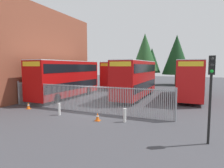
# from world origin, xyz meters

# --- Properties ---
(ground_plane) EXTENTS (100.00, 100.00, 0.00)m
(ground_plane) POSITION_xyz_m (0.00, 8.00, 0.00)
(ground_plane) COLOR #3D3D42
(depot_building_brick) EXTENTS (6.17, 21.35, 10.75)m
(depot_building_brick) POSITION_xyz_m (-11.77, 3.21, 5.37)
(depot_building_brick) COLOR brown
(depot_building_brick) RESTS_ON ground
(palisade_fence) EXTENTS (14.96, 0.14, 2.35)m
(palisade_fence) POSITION_xyz_m (-0.95, 0.00, 1.18)
(palisade_fence) COLOR gray
(palisade_fence) RESTS_ON ground
(double_decker_bus_near_gate) EXTENTS (2.54, 10.81, 4.42)m
(double_decker_bus_near_gate) POSITION_xyz_m (-6.40, 5.24, 2.42)
(double_decker_bus_near_gate) COLOR #B70C0C
(double_decker_bus_near_gate) RESTS_ON ground
(double_decker_bus_behind_fence_left) EXTENTS (2.54, 10.81, 4.42)m
(double_decker_bus_behind_fence_left) POSITION_xyz_m (1.19, 8.53, 2.42)
(double_decker_bus_behind_fence_left) COLOR #B70C0C
(double_decker_bus_behind_fence_left) RESTS_ON ground
(double_decker_bus_behind_fence_right) EXTENTS (2.54, 10.81, 4.42)m
(double_decker_bus_behind_fence_right) POSITION_xyz_m (7.23, 10.64, 2.42)
(double_decker_bus_behind_fence_right) COLOR red
(double_decker_bus_behind_fence_right) RESTS_ON ground
(double_decker_bus_far_back) EXTENTS (2.54, 10.81, 4.42)m
(double_decker_bus_far_back) POSITION_xyz_m (-4.55, 18.04, 2.42)
(double_decker_bus_far_back) COLOR red
(double_decker_bus_far_back) RESTS_ON ground
(bollard_near_left) EXTENTS (0.20, 0.20, 0.95)m
(bollard_near_left) POSITION_xyz_m (-2.00, -1.74, 0.47)
(bollard_near_left) COLOR silver
(bollard_near_left) RESTS_ON ground
(bollard_center_front) EXTENTS (0.20, 0.20, 0.95)m
(bollard_center_front) POSITION_xyz_m (3.30, -1.47, 0.47)
(bollard_center_front) COLOR silver
(bollard_center_front) RESTS_ON ground
(traffic_cone_by_gate) EXTENTS (0.34, 0.34, 0.59)m
(traffic_cone_by_gate) POSITION_xyz_m (1.47, -1.96, 0.29)
(traffic_cone_by_gate) COLOR orange
(traffic_cone_by_gate) RESTS_ON ground
(traffic_cone_mid_forecourt) EXTENTS (0.34, 0.34, 0.59)m
(traffic_cone_mid_forecourt) POSITION_xyz_m (-5.90, -1.13, 0.29)
(traffic_cone_mid_forecourt) COLOR orange
(traffic_cone_mid_forecourt) RESTS_ON ground
(traffic_light_kerbside) EXTENTS (0.28, 0.33, 4.30)m
(traffic_light_kerbside) POSITION_xyz_m (8.26, -3.28, 2.99)
(traffic_light_kerbside) COLOR black
(traffic_light_kerbside) RESTS_ON ground
(tree_tall_back) EXTENTS (5.42, 5.42, 9.88)m
(tree_tall_back) POSITION_xyz_m (4.31, 26.24, 6.00)
(tree_tall_back) COLOR #4C3823
(tree_tall_back) RESTS_ON ground
(tree_short_side) EXTENTS (5.13, 5.13, 10.14)m
(tree_short_side) POSITION_xyz_m (-1.43, 23.70, 6.46)
(tree_short_side) COLOR #4C3823
(tree_short_side) RESTS_ON ground
(tree_mid_row) EXTENTS (3.51, 3.51, 7.45)m
(tree_mid_row) POSITION_xyz_m (-0.39, 25.58, 4.93)
(tree_mid_row) COLOR #4C3823
(tree_mid_row) RESTS_ON ground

